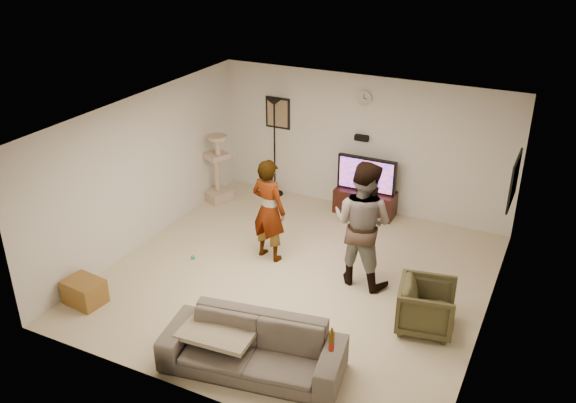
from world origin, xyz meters
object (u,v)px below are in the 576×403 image
at_px(cat_tree, 217,168).
at_px(beer_bottle, 332,341).
at_px(tv_stand, 365,202).
at_px(side_table, 85,292).
at_px(person_right, 362,224).
at_px(sofa, 253,347).
at_px(armchair, 427,307).
at_px(tv, 367,174).
at_px(person_left, 269,210).
at_px(floor_lamp, 275,148).

height_order(cat_tree, beer_bottle, cat_tree).
bearing_deg(tv_stand, side_table, -120.36).
bearing_deg(side_table, person_right, 34.49).
xyz_separation_m(person_right, side_table, (-3.29, -2.26, -0.78)).
xyz_separation_m(tv_stand, cat_tree, (-2.72, -0.70, 0.44)).
height_order(tv_stand, sofa, sofa).
height_order(tv_stand, armchair, armchair).
xyz_separation_m(cat_tree, person_right, (3.42, -1.47, 0.29)).
bearing_deg(tv, armchair, -56.93).
xyz_separation_m(tv, beer_bottle, (1.22, -4.60, -0.02)).
distance_m(tv, person_left, 2.32).
distance_m(cat_tree, sofa, 4.90).
height_order(sofa, beer_bottle, beer_bottle).
height_order(tv, cat_tree, cat_tree).
bearing_deg(sofa, beer_bottle, -9.61).
bearing_deg(armchair, cat_tree, 54.28).
bearing_deg(person_right, armchair, 157.17).
bearing_deg(person_left, armchair, 175.76).
relative_size(tv_stand, person_left, 0.65).
bearing_deg(cat_tree, tv, 14.34).
bearing_deg(person_right, side_table, 42.74).
bearing_deg(side_table, cat_tree, 91.99).
bearing_deg(floor_lamp, tv, -1.06).
bearing_deg(beer_bottle, person_right, 102.32).
bearing_deg(floor_lamp, beer_bottle, -56.25).
bearing_deg(side_table, tv, 59.64).
distance_m(tv_stand, tv, 0.55).
bearing_deg(tv, floor_lamp, 178.94).
relative_size(tv_stand, floor_lamp, 0.57).
height_order(floor_lamp, sofa, floor_lamp).
xyz_separation_m(person_left, armchair, (2.72, -0.73, -0.50)).
height_order(tv_stand, person_left, person_left).
relative_size(tv_stand, side_table, 2.03).
height_order(cat_tree, armchair, cat_tree).
height_order(person_left, armchair, person_left).
distance_m(floor_lamp, beer_bottle, 5.57).
bearing_deg(armchair, beer_bottle, 148.78).
xyz_separation_m(person_left, sofa, (1.06, -2.44, -0.52)).
distance_m(floor_lamp, armchair, 4.79).
distance_m(sofa, side_table, 2.82).
bearing_deg(cat_tree, tv_stand, 14.34).
distance_m(person_left, person_right, 1.54).
relative_size(floor_lamp, sofa, 0.88).
height_order(person_left, sofa, person_left).
distance_m(cat_tree, armchair, 5.11).
relative_size(tv, floor_lamp, 0.56).
xyz_separation_m(armchair, side_table, (-4.47, -1.55, -0.16)).
xyz_separation_m(tv, armchair, (1.88, -2.88, -0.44)).
relative_size(tv_stand, armchair, 1.48).
distance_m(floor_lamp, person_right, 3.38).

